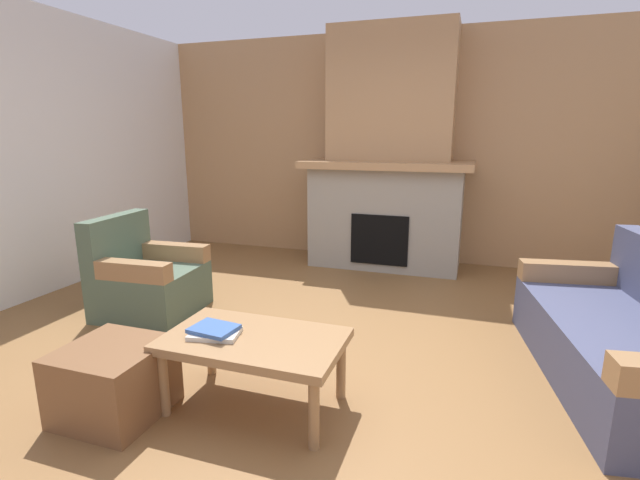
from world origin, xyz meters
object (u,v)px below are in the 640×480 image
ottoman (114,381)px  armchair (146,280)px  coffee_table (254,346)px  couch (632,341)px  fireplace (388,166)px

ottoman → armchair: bearing=122.4°
armchair → ottoman: (0.83, -1.31, -0.09)m
coffee_table → ottoman: size_ratio=1.92×
couch → fireplace: bearing=131.6°
armchair → ottoman: armchair is taller
couch → coffee_table: size_ratio=1.91×
armchair → coffee_table: bearing=-32.9°
fireplace → coffee_table: fireplace is taller
couch → ottoman: size_ratio=3.67×
couch → armchair: size_ratio=2.25×
ottoman → fireplace: bearing=76.2°
fireplace → coffee_table: size_ratio=2.70×
fireplace → coffee_table: (-0.15, -3.17, -0.79)m
armchair → coffee_table: (1.54, -1.00, 0.08)m
fireplace → ottoman: size_ratio=5.19×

